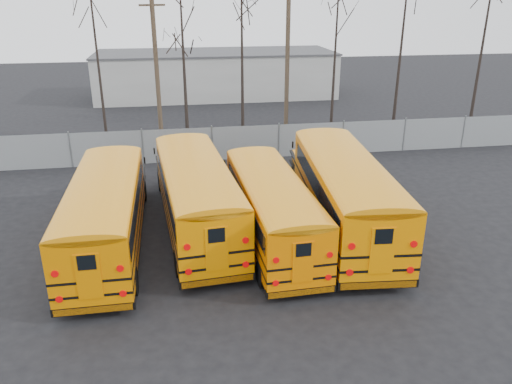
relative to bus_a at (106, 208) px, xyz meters
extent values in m
plane|color=black|center=(4.84, -1.61, -1.75)|extent=(120.00, 120.00, 0.00)
cube|color=gray|center=(4.84, 10.39, -0.75)|extent=(40.00, 0.04, 2.00)
cube|color=#B3B3AE|center=(6.84, 30.39, 0.25)|extent=(22.00, 8.00, 4.00)
cylinder|color=black|center=(-1.07, -3.38, -1.27)|extent=(0.27, 0.96, 0.96)
cylinder|color=black|center=(1.11, -3.37, -1.27)|extent=(0.27, 0.96, 0.96)
cylinder|color=black|center=(-1.11, 4.70, -1.27)|extent=(0.27, 0.96, 0.96)
cylinder|color=black|center=(1.06, 4.71, -1.27)|extent=(0.27, 0.96, 0.96)
cube|color=#D46E00|center=(0.00, -0.25, -0.14)|extent=(2.46, 8.96, 2.26)
cube|color=#D46E00|center=(-0.03, 5.04, -0.78)|extent=(2.17, 1.65, 0.96)
cube|color=black|center=(0.00, -0.44, 0.37)|extent=(2.49, 8.00, 0.67)
cube|color=black|center=(0.00, 0.57, -0.83)|extent=(2.49, 10.61, 0.09)
cube|color=black|center=(0.00, 0.57, -0.35)|extent=(2.49, 10.61, 0.09)
cube|color=black|center=(0.03, -4.63, -1.31)|extent=(2.46, 0.23, 0.27)
cube|color=black|center=(-0.03, 5.81, -1.31)|extent=(2.31, 0.21, 0.25)
cube|color=#D46E00|center=(0.03, -4.73, -0.16)|extent=(0.72, 0.04, 1.49)
cylinder|color=#B20505|center=(-0.89, -4.75, -0.83)|extent=(0.21, 0.04, 0.21)
cylinder|color=#B20505|center=(0.94, -4.74, -0.83)|extent=(0.21, 0.04, 0.21)
cylinder|color=#B20505|center=(-0.89, -4.75, 0.03)|extent=(0.21, 0.04, 0.21)
cylinder|color=#B20505|center=(0.94, -4.74, 0.03)|extent=(0.21, 0.04, 0.21)
cylinder|color=black|center=(2.62, -2.46, -1.25)|extent=(0.36, 1.02, 1.00)
cylinder|color=black|center=(4.86, -2.26, -1.25)|extent=(0.36, 1.02, 1.00)
cylinder|color=black|center=(1.90, 5.87, -1.25)|extent=(0.36, 1.02, 1.00)
cylinder|color=black|center=(4.14, 6.07, -1.25)|extent=(0.36, 1.02, 1.00)
cube|color=orange|center=(3.46, 0.86, -0.08)|extent=(3.28, 9.44, 2.34)
cube|color=orange|center=(2.99, 6.32, -0.75)|extent=(2.38, 1.88, 1.00)
cube|color=black|center=(3.48, 0.67, 0.44)|extent=(3.23, 8.45, 0.70)
cube|color=black|center=(3.39, 1.71, -0.80)|extent=(3.45, 11.14, 0.09)
cube|color=black|center=(3.39, 1.71, -0.30)|extent=(3.45, 11.14, 0.09)
cube|color=black|center=(3.86, -3.65, -1.30)|extent=(2.56, 0.44, 0.28)
cube|color=black|center=(2.92, 7.11, -1.30)|extent=(2.40, 0.40, 0.26)
cube|color=orange|center=(3.86, -3.76, -0.10)|extent=(0.75, 0.10, 1.54)
cylinder|color=#B20505|center=(2.92, -3.85, -0.80)|extent=(0.22, 0.06, 0.22)
cylinder|color=#B20505|center=(4.81, -3.69, -0.80)|extent=(0.22, 0.06, 0.22)
cylinder|color=#B20505|center=(2.92, -3.85, 0.10)|extent=(0.22, 0.06, 0.22)
cylinder|color=#B20505|center=(4.81, -3.69, 0.10)|extent=(0.22, 0.06, 0.22)
cylinder|color=black|center=(5.38, -3.55, -1.29)|extent=(0.29, 0.92, 0.91)
cylinder|color=black|center=(7.42, -3.48, -1.29)|extent=(0.29, 0.92, 0.91)
cylinder|color=black|center=(5.10, 4.06, -1.29)|extent=(0.29, 0.92, 0.91)
cylinder|color=black|center=(7.15, 4.14, -1.29)|extent=(0.29, 0.92, 0.91)
cube|color=#E16A00|center=(6.29, -0.57, -0.23)|extent=(2.57, 8.51, 2.13)
cube|color=#E16A00|center=(6.11, 4.42, -0.84)|extent=(2.10, 1.62, 0.91)
cube|color=black|center=(6.30, -0.75, 0.25)|extent=(2.58, 7.61, 0.64)
cube|color=black|center=(6.27, 0.20, -0.88)|extent=(2.66, 10.07, 0.08)
cube|color=black|center=(6.27, 0.20, -0.43)|extent=(2.66, 10.07, 0.08)
cube|color=black|center=(6.44, -4.69, -1.34)|extent=(2.33, 0.28, 0.25)
cube|color=black|center=(6.09, 5.14, -1.34)|extent=(2.18, 0.26, 0.24)
cube|color=#E16A00|center=(6.45, -4.79, -0.25)|extent=(0.68, 0.06, 1.41)
cylinder|color=#B20505|center=(5.58, -4.83, -0.88)|extent=(0.20, 0.04, 0.20)
cylinder|color=#B20505|center=(7.31, -4.77, -0.88)|extent=(0.20, 0.04, 0.20)
cylinder|color=#B20505|center=(5.58, -4.83, -0.07)|extent=(0.20, 0.04, 0.20)
cylinder|color=#B20505|center=(7.31, -4.77, -0.07)|extent=(0.20, 0.04, 0.20)
cylinder|color=black|center=(7.93, -3.31, -1.22)|extent=(0.38, 1.07, 1.05)
cylinder|color=black|center=(10.29, -3.51, -1.22)|extent=(0.38, 1.07, 1.05)
cylinder|color=black|center=(8.68, 5.44, -1.22)|extent=(0.38, 1.07, 1.05)
cylinder|color=black|center=(11.04, 5.24, -1.22)|extent=(0.38, 1.07, 1.05)
cube|color=orange|center=(9.40, -0.02, 0.01)|extent=(3.43, 9.91, 2.46)
cube|color=orange|center=(9.89, 5.71, -0.70)|extent=(2.50, 1.97, 1.05)
cube|color=black|center=(9.38, -0.23, 0.55)|extent=(3.39, 8.87, 0.73)
cube|color=black|center=(9.48, 0.86, -0.75)|extent=(3.62, 11.71, 0.09)
cube|color=black|center=(9.48, 0.86, -0.23)|extent=(3.62, 11.71, 0.09)
cube|color=black|center=(9.00, -4.76, -1.28)|extent=(2.69, 0.46, 0.29)
cube|color=black|center=(9.96, 6.54, -1.28)|extent=(2.52, 0.42, 0.27)
cube|color=orange|center=(8.99, -4.88, -0.02)|extent=(0.78, 0.11, 1.62)
cylinder|color=#B20505|center=(7.99, -4.80, -0.75)|extent=(0.23, 0.06, 0.23)
cylinder|color=#B20505|center=(9.97, -4.97, -0.75)|extent=(0.23, 0.06, 0.23)
cylinder|color=#B20505|center=(7.99, -4.80, 0.19)|extent=(0.23, 0.06, 0.23)
cylinder|color=#B20505|center=(9.97, -4.97, 0.19)|extent=(0.23, 0.06, 0.23)
cylinder|color=#443526|center=(1.81, 14.64, 2.85)|extent=(0.29, 0.29, 9.19)
cube|color=#443526|center=(1.81, 14.64, 6.83)|extent=(1.56, 0.73, 0.12)
cylinder|color=#463727|center=(10.84, 17.40, 3.24)|extent=(0.31, 0.31, 9.97)
cone|color=black|center=(-1.57, 13.69, 4.64)|extent=(0.26, 0.26, 12.76)
cone|color=black|center=(3.50, 13.69, 3.23)|extent=(0.26, 0.26, 9.95)
cone|color=black|center=(7.43, 16.03, 4.06)|extent=(0.26, 0.26, 11.62)
cone|color=black|center=(13.68, 15.40, 3.68)|extent=(0.26, 0.26, 10.86)
cone|color=black|center=(18.00, 14.62, 4.10)|extent=(0.26, 0.26, 11.69)
cone|color=black|center=(23.58, 14.09, 4.36)|extent=(0.26, 0.26, 12.22)
camera|label=1|loc=(2.82, -17.92, 7.55)|focal=35.00mm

